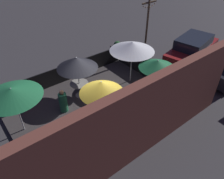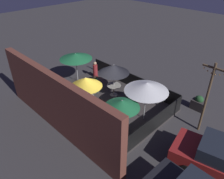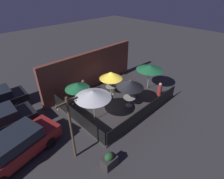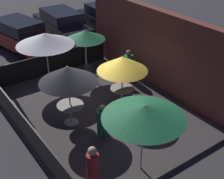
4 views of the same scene
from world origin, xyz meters
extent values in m
plane|color=#383538|center=(0.00, 0.00, 0.00)|extent=(60.00, 60.00, 0.00)
cube|color=#383333|center=(0.00, 0.00, 0.06)|extent=(7.54, 5.71, 0.12)
cube|color=brown|center=(0.00, 3.09, 1.64)|extent=(9.14, 0.36, 3.28)
cube|color=black|center=(0.00, -2.81, 0.59)|extent=(7.34, 0.05, 0.95)
cube|color=black|center=(-3.73, 0.00, 0.59)|extent=(0.05, 5.51, 0.95)
cylinder|color=#B2B2B7|center=(0.26, 0.90, 1.13)|extent=(0.05, 0.05, 2.01)
cone|color=gold|center=(0.26, 0.90, 1.86)|extent=(1.82, 1.82, 0.54)
cylinder|color=#B2B2B7|center=(0.12, -1.18, 1.20)|extent=(0.05, 0.05, 2.15)
cone|color=black|center=(0.12, -1.18, 2.00)|extent=(1.91, 1.91, 0.54)
cylinder|color=#B2B2B7|center=(-2.75, -0.61, 1.26)|extent=(0.05, 0.05, 2.29)
cone|color=silver|center=(-2.75, -0.61, 2.17)|extent=(2.29, 2.29, 0.47)
cylinder|color=#B2B2B7|center=(3.20, -0.64, 1.19)|extent=(0.05, 0.05, 2.14)
cone|color=#1E6B3D|center=(3.20, -0.64, 2.07)|extent=(2.22, 2.22, 0.37)
cylinder|color=#B2B2B7|center=(-2.70, 1.16, 1.15)|extent=(0.05, 0.05, 2.05)
cone|color=#1E6B3D|center=(-2.70, 1.16, 1.98)|extent=(1.71, 1.71, 0.38)
cylinder|color=#9E998E|center=(0.26, 0.90, 0.13)|extent=(0.47, 0.47, 0.02)
cylinder|color=#9E998E|center=(0.26, 0.90, 0.48)|extent=(0.08, 0.08, 0.72)
cylinder|color=#9E998E|center=(0.26, 0.90, 0.86)|extent=(0.86, 0.86, 0.04)
cylinder|color=#9E998E|center=(0.12, -1.18, 0.13)|extent=(0.50, 0.50, 0.02)
cylinder|color=#9E998E|center=(0.12, -1.18, 0.47)|extent=(0.08, 0.08, 0.70)
cylinder|color=#9E998E|center=(0.12, -1.18, 0.84)|extent=(0.91, 0.91, 0.04)
cube|color=black|center=(-1.70, 0.77, 0.33)|extent=(0.08, 0.08, 0.42)
cube|color=black|center=(-1.70, 0.77, 0.56)|extent=(0.42, 0.42, 0.04)
cube|color=black|center=(-1.88, 0.76, 0.80)|extent=(0.06, 0.40, 0.44)
cube|color=black|center=(-1.14, 1.86, 0.36)|extent=(0.11, 0.11, 0.47)
cube|color=black|center=(-1.14, 1.86, 0.61)|extent=(0.56, 0.56, 0.04)
cube|color=black|center=(-1.29, 1.96, 0.85)|extent=(0.25, 0.35, 0.44)
cylinder|color=maroon|center=(2.86, -2.02, 0.60)|extent=(0.46, 0.46, 0.96)
sphere|color=tan|center=(2.86, -2.02, 1.20)|extent=(0.24, 0.24, 0.24)
cylinder|color=#236642|center=(1.30, -0.66, 0.59)|extent=(0.53, 0.53, 0.94)
sphere|color=#9E704C|center=(1.30, -0.66, 1.16)|extent=(0.21, 0.21, 0.21)
cylinder|color=#236642|center=(-1.34, 2.45, 0.66)|extent=(0.46, 0.46, 1.08)
sphere|color=brown|center=(-1.34, 2.45, 1.32)|extent=(0.25, 0.25, 0.25)
cube|color=#332D2D|center=(-4.37, -3.74, 0.30)|extent=(0.77, 0.54, 0.60)
ellipsoid|color=#235128|center=(-4.37, -3.74, 0.68)|extent=(0.50, 0.40, 0.45)
cylinder|color=brown|center=(-5.27, -2.06, 1.91)|extent=(0.12, 0.12, 3.83)
cube|color=brown|center=(-5.27, -2.06, 3.58)|extent=(1.10, 0.08, 0.08)
sphere|color=#F4B260|center=(-5.73, -2.06, 3.43)|extent=(0.07, 0.07, 0.07)
sphere|color=#F4B260|center=(-5.55, -2.06, 3.35)|extent=(0.07, 0.07, 0.07)
sphere|color=#F4B260|center=(-5.36, -2.06, 3.30)|extent=(0.07, 0.07, 0.07)
sphere|color=#F4B260|center=(-5.18, -2.06, 3.30)|extent=(0.07, 0.07, 0.07)
sphere|color=#F4B260|center=(-5.00, -2.06, 3.35)|extent=(0.07, 0.07, 0.07)
sphere|color=#F4B260|center=(-4.81, -2.06, 3.43)|extent=(0.07, 0.07, 0.07)
cylinder|color=black|center=(-6.22, 1.03, 0.32)|extent=(0.66, 0.31, 0.64)
cylinder|color=black|center=(-5.89, -0.55, 0.32)|extent=(0.66, 0.31, 0.64)
camera|label=1|loc=(4.26, 6.65, 6.92)|focal=35.00mm
camera|label=2|loc=(-8.20, 7.36, 7.81)|focal=35.00mm
camera|label=3|loc=(-8.20, -7.83, 8.00)|focal=28.00mm
camera|label=4|loc=(8.10, -5.13, 6.52)|focal=50.00mm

